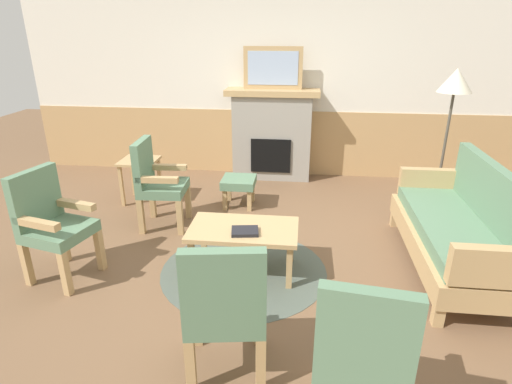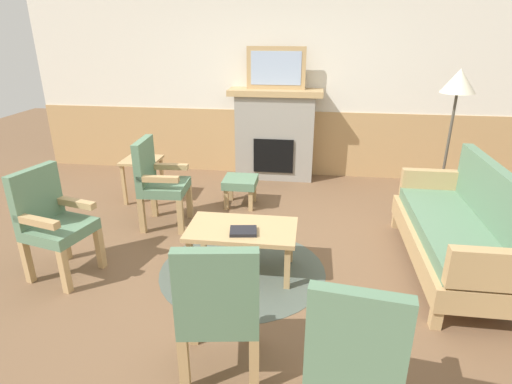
{
  "view_description": "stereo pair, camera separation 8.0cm",
  "coord_description": "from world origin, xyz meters",
  "views": [
    {
      "loc": [
        0.44,
        -3.47,
        2.09
      ],
      "look_at": [
        0.0,
        0.35,
        0.55
      ],
      "focal_mm": 29.19,
      "sensor_mm": 36.0,
      "label": 1
    },
    {
      "loc": [
        0.52,
        -3.46,
        2.09
      ],
      "look_at": [
        0.0,
        0.35,
        0.55
      ],
      "focal_mm": 29.19,
      "sensor_mm": 36.0,
      "label": 2
    }
  ],
  "objects": [
    {
      "name": "coffee_table",
      "position": [
        -0.05,
        -0.23,
        0.39
      ],
      "size": [
        0.96,
        0.56,
        0.44
      ],
      "color": "tan",
      "rests_on": "ground_plane"
    },
    {
      "name": "ground_plane",
      "position": [
        0.0,
        0.0,
        0.0
      ],
      "size": [
        14.0,
        14.0,
        0.0
      ],
      "primitive_type": "plane",
      "color": "brown"
    },
    {
      "name": "side_table",
      "position": [
        -1.57,
        1.25,
        0.43
      ],
      "size": [
        0.44,
        0.44,
        0.55
      ],
      "color": "tan",
      "rests_on": "ground_plane"
    },
    {
      "name": "book_on_table",
      "position": [
        -0.02,
        -0.32,
        0.46
      ],
      "size": [
        0.25,
        0.21,
        0.03
      ],
      "primitive_type": "cube",
      "rotation": [
        0.0,
        0.0,
        0.15
      ],
      "color": "black",
      "rests_on": "coffee_table"
    },
    {
      "name": "framed_picture",
      "position": [
        0.0,
        2.35,
        1.56
      ],
      "size": [
        0.8,
        0.04,
        0.56
      ],
      "color": "tan",
      "rests_on": "fireplace"
    },
    {
      "name": "round_rug",
      "position": [
        -0.05,
        -0.23,
        0.0
      ],
      "size": [
        1.52,
        1.52,
        0.01
      ],
      "primitive_type": "cylinder",
      "color": "#4C564C",
      "rests_on": "ground_plane"
    },
    {
      "name": "footstool",
      "position": [
        -0.32,
        1.25,
        0.28
      ],
      "size": [
        0.4,
        0.4,
        0.36
      ],
      "color": "tan",
      "rests_on": "ground_plane"
    },
    {
      "name": "armchair_by_window_left",
      "position": [
        -1.67,
        -0.48,
        0.54
      ],
      "size": [
        0.58,
        0.58,
        0.98
      ],
      "color": "tan",
      "rests_on": "ground_plane"
    },
    {
      "name": "armchair_front_center",
      "position": [
        0.8,
        -1.72,
        0.54
      ],
      "size": [
        0.54,
        0.54,
        0.98
      ],
      "color": "tan",
      "rests_on": "ground_plane"
    },
    {
      "name": "armchair_near_fireplace",
      "position": [
        -1.11,
        0.6,
        0.54
      ],
      "size": [
        0.51,
        0.51,
        0.98
      ],
      "color": "tan",
      "rests_on": "ground_plane"
    },
    {
      "name": "wall_back",
      "position": [
        0.0,
        2.6,
        1.31
      ],
      "size": [
        7.2,
        0.14,
        2.7
      ],
      "color": "silver",
      "rests_on": "ground_plane"
    },
    {
      "name": "floor_lamp_by_couch",
      "position": [
        2.03,
        1.26,
        1.45
      ],
      "size": [
        0.36,
        0.36,
        1.68
      ],
      "color": "#332D28",
      "rests_on": "ground_plane"
    },
    {
      "name": "couch",
      "position": [
        1.85,
        0.04,
        0.4
      ],
      "size": [
        0.7,
        1.8,
        0.98
      ],
      "color": "tan",
      "rests_on": "ground_plane"
    },
    {
      "name": "fireplace",
      "position": [
        0.0,
        2.35,
        0.65
      ],
      "size": [
        1.3,
        0.44,
        1.28
      ],
      "color": "gray",
      "rests_on": "ground_plane"
    },
    {
      "name": "armchair_front_left",
      "position": [
        0.02,
        -1.44,
        0.54
      ],
      "size": [
        0.55,
        0.55,
        0.98
      ],
      "color": "tan",
      "rests_on": "ground_plane"
    }
  ]
}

